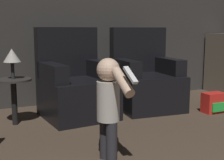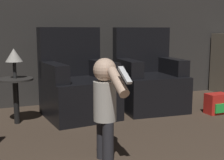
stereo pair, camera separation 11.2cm
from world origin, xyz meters
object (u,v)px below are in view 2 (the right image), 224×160
(armchair_left, at_px, (78,86))
(armchair_right, at_px, (148,81))
(toy_backpack, at_px, (217,104))
(person_toddler, at_px, (105,101))
(lamp, at_px, (14,56))

(armchair_left, xyz_separation_m, armchair_right, (0.95, 0.00, 0.00))
(armchair_left, height_order, toy_backpack, armchair_left)
(armchair_left, relative_size, armchair_right, 1.00)
(armchair_left, distance_m, person_toddler, 1.35)
(toy_backpack, bearing_deg, person_toddler, -156.13)
(toy_backpack, bearing_deg, armchair_left, 160.75)
(lamp, bearing_deg, person_toddler, -66.87)
(lamp, bearing_deg, toy_backpack, -12.20)
(armchair_left, xyz_separation_m, lamp, (-0.71, -0.06, 0.38))
(lamp, bearing_deg, armchair_left, 4.79)
(person_toddler, height_order, toy_backpack, person_toddler)
(armchair_left, distance_m, toy_backpack, 1.71)
(person_toddler, height_order, lamp, lamp)
(armchair_right, height_order, toy_backpack, armchair_right)
(armchair_left, relative_size, lamp, 3.27)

